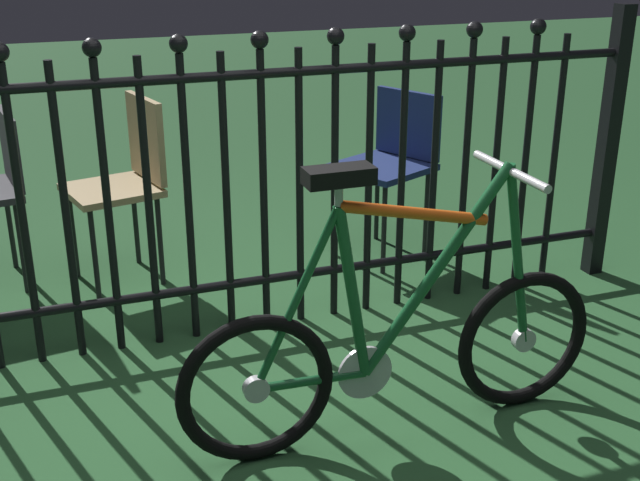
# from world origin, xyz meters

# --- Properties ---
(ground_plane) EXTENTS (20.00, 20.00, 0.00)m
(ground_plane) POSITION_xyz_m (0.00, 0.00, 0.00)
(ground_plane) COLOR #29592F
(iron_fence) EXTENTS (3.45, 0.07, 1.23)m
(iron_fence) POSITION_xyz_m (-0.08, 0.72, 0.63)
(iron_fence) COLOR black
(iron_fence) RESTS_ON ground
(bicycle) EXTENTS (1.42, 0.40, 0.91)m
(bicycle) POSITION_xyz_m (0.26, -0.14, 0.31)
(bicycle) COLOR black
(bicycle) RESTS_ON ground
(chair_navy) EXTENTS (0.53, 0.53, 0.80)m
(chair_navy) POSITION_xyz_m (0.89, 1.28, 0.50)
(chair_navy) COLOR black
(chair_navy) RESTS_ON ground
(chair_tan) EXTENTS (0.46, 0.45, 0.84)m
(chair_tan) POSITION_xyz_m (-0.36, 1.40, 0.51)
(chair_tan) COLOR black
(chair_tan) RESTS_ON ground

